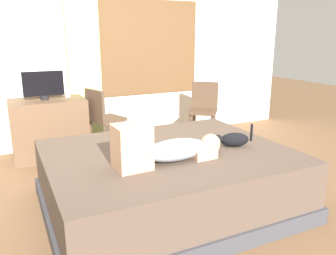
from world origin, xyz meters
TOP-DOWN VIEW (x-y plane):
  - ground_plane at (0.00, 0.00)m, footprint 16.00×16.00m
  - back_wall_with_window at (0.03, 2.42)m, footprint 6.40×0.14m
  - bed at (0.06, 0.16)m, footprint 2.11×1.71m
  - person_lying at (-0.08, -0.08)m, footprint 0.94×0.29m
  - cat at (0.64, 0.00)m, footprint 0.34×0.19m
  - desk at (-0.71, 2.02)m, footprint 0.90×0.56m
  - tv_monitor at (-0.73, 2.02)m, footprint 0.48×0.10m
  - cup at (-0.44, 2.09)m, footprint 0.06×0.06m
  - chair_by_desk at (-0.08, 1.80)m, footprint 0.48×0.48m
  - chair_spare at (1.39, 1.73)m, footprint 0.54×0.54m
  - curtain_left at (-0.16, 2.30)m, footprint 0.44×0.06m

SIDE VIEW (x-z plane):
  - ground_plane at x=0.00m, z-range 0.00..0.00m
  - bed at x=0.06m, z-range 0.00..0.53m
  - desk at x=-0.71m, z-range 0.00..0.74m
  - chair_by_desk at x=-0.08m, z-range 0.08..0.94m
  - chair_spare at x=1.39m, z-range 0.08..0.94m
  - cat at x=0.64m, z-range 0.50..0.71m
  - person_lying at x=-0.08m, z-range 0.48..0.82m
  - cup at x=-0.44m, z-range 0.74..0.82m
  - tv_monitor at x=-0.73m, z-range 0.75..1.10m
  - curtain_left at x=-0.16m, z-range 0.00..2.44m
  - back_wall_with_window at x=0.03m, z-range 0.00..2.90m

